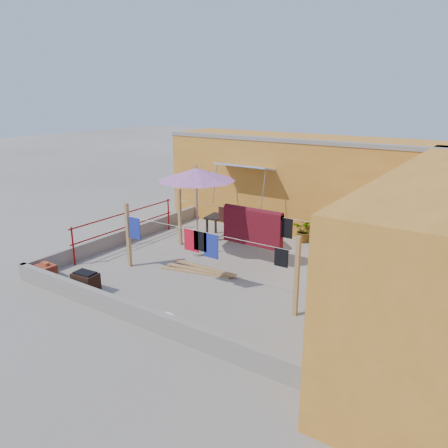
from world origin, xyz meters
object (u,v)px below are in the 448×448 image
Objects in this scene: plant_back_a at (305,230)px; patio_umbrella at (196,175)px; water_jug_b at (386,278)px; green_hose at (390,273)px; brick_stack at (46,271)px; white_basin at (163,319)px; outdoor_table at (229,220)px; water_jug_a at (346,297)px; brazier at (86,283)px.

patio_umbrella is at bearing -127.64° from plant_back_a.
green_hose is at bearing 94.71° from water_jug_b.
brick_stack is 7.75m from plant_back_a.
plant_back_a is at bearing 86.64° from white_basin.
outdoor_table reaches higher than water_jug_b.
green_hose is (7.35, 5.21, -0.16)m from brick_stack.
white_basin is 6.42m from plant_back_a.
patio_umbrella reaches higher than water_jug_b.
patio_umbrella is at bearing -162.48° from green_hose.
water_jug_a is at bearing 23.42° from brick_stack.
brazier is 7.39m from water_jug_b.
brazier reaches higher than water_jug_b.
water_jug_b is (0.48, 1.55, 0.02)m from water_jug_a.
patio_umbrella is 4.21× the size of brazier.
water_jug_a is (4.75, -2.36, -0.51)m from outdoor_table.
brazier is 6.13m from water_jug_a.
brazier is 2.43m from white_basin.
water_jug_a is at bearing -107.30° from water_jug_b.
outdoor_table is 5.27× the size of water_jug_a.
brazier is (-0.63, -3.59, -2.13)m from patio_umbrella.
plant_back_a is (-3.03, 1.86, 0.24)m from water_jug_b.
brazier is 7.78m from green_hose.
water_jug_a is 0.62× the size of green_hose.
water_jug_b is 3.56m from plant_back_a.
brick_stack is 0.81× the size of brazier.
water_jug_a is (5.35, 3.00, -0.13)m from brazier.
plant_back_a reaches higher than green_hose.
outdoor_table is 5.40m from brazier.
water_jug_a is at bearing 29.27° from brazier.
brick_stack is (-2.17, -5.36, -0.46)m from outdoor_table.
green_hose is (5.18, -0.14, -0.62)m from outdoor_table.
brazier is at bearing -96.34° from outdoor_table.
plant_back_a is (-2.97, 1.19, 0.36)m from green_hose.
green_hose is (5.14, 1.62, -2.36)m from patio_umbrella.
water_jug_a is at bearing -100.92° from green_hose.
patio_umbrella is at bearing -88.82° from outdoor_table.
green_hose is at bearing 17.52° from patio_umbrella.
brazier is 6.99m from plant_back_a.
brick_stack is 1.68× the size of water_jug_a.
water_jug_b is at bearing -31.49° from plant_back_a.
brazier is 0.81× the size of plant_back_a.
patio_umbrella is 5.14× the size of white_basin.
patio_umbrella is 2.49m from outdoor_table.
brick_stack reaches higher than green_hose.
green_hose is 0.63× the size of plant_back_a.
brick_stack is 8.68m from water_jug_b.
water_jug_b is (5.83, 4.54, -0.11)m from brazier.
brick_stack is at bearing 180.00° from white_basin.
brazier is at bearing -113.62° from plant_back_a.
brick_stack is at bearing -112.03° from outdoor_table.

